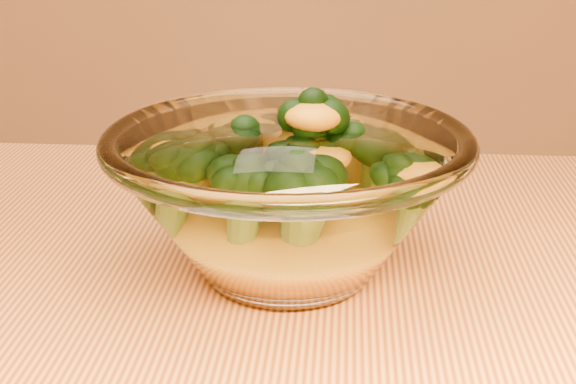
{
  "coord_description": "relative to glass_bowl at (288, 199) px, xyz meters",
  "views": [
    {
      "loc": [
        0.01,
        -0.38,
        1.01
      ],
      "look_at": [
        -0.03,
        0.12,
        0.81
      ],
      "focal_mm": 50.0,
      "sensor_mm": 36.0,
      "label": 1
    }
  ],
  "objects": [
    {
      "name": "glass_bowl",
      "position": [
        0.0,
        0.0,
        0.0
      ],
      "size": [
        0.25,
        0.25,
        0.11
      ],
      "color": "white",
      "rests_on": "table"
    },
    {
      "name": "cheese_sauce",
      "position": [
        0.0,
        0.0,
        -0.02
      ],
      "size": [
        0.14,
        0.14,
        0.04
      ],
      "primitive_type": "ellipsoid",
      "color": "#FFA815",
      "rests_on": "glass_bowl"
    },
    {
      "name": "broccoli_heap",
      "position": [
        -0.0,
        0.01,
        0.02
      ],
      "size": [
        0.17,
        0.15,
        0.09
      ],
      "color": "black",
      "rests_on": "cheese_sauce"
    }
  ]
}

